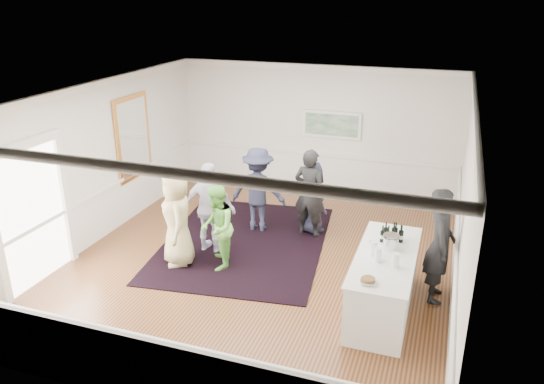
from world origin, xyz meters
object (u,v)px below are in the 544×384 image
(serving_table, at_px, (384,282))
(nut_bowl, at_px, (368,281))
(guest_navy, at_px, (312,197))
(guest_tan, at_px, (177,219))
(guest_green, at_px, (217,227))
(ice_bucket, at_px, (391,243))
(guest_lilac, at_px, (210,208))
(guest_dark_b, at_px, (310,193))
(bartender, at_px, (440,245))
(guest_dark_a, at_px, (258,190))

(serving_table, distance_m, nut_bowl, 1.08)
(serving_table, relative_size, guest_navy, 1.56)
(guest_navy, bearing_deg, guest_tan, 88.15)
(guest_green, bearing_deg, serving_table, 60.27)
(guest_green, distance_m, ice_bucket, 3.15)
(guest_tan, distance_m, guest_lilac, 0.76)
(serving_table, xyz_separation_m, nut_bowl, (-0.13, -0.93, 0.52))
(nut_bowl, bearing_deg, guest_dark_b, 118.29)
(bartender, relative_size, guest_navy, 1.27)
(ice_bucket, bearing_deg, guest_dark_a, 146.56)
(bartender, bearing_deg, guest_dark_b, 53.56)
(guest_lilac, relative_size, guest_navy, 1.18)
(ice_bucket, distance_m, nut_bowl, 1.17)
(guest_dark_a, relative_size, nut_bowl, 7.22)
(serving_table, distance_m, ice_bucket, 0.64)
(bartender, bearing_deg, guest_tan, 89.77)
(bartender, distance_m, guest_dark_b, 3.12)
(bartender, xyz_separation_m, guest_navy, (-2.63, 1.87, -0.20))
(bartender, relative_size, ice_bucket, 7.51)
(guest_navy, xyz_separation_m, nut_bowl, (1.73, -3.42, 0.24))
(guest_dark_b, height_order, nut_bowl, guest_dark_b)
(guest_tan, relative_size, guest_green, 1.14)
(guest_dark_b, bearing_deg, nut_bowl, 128.03)
(ice_bucket, relative_size, nut_bowl, 1.03)
(ice_bucket, bearing_deg, guest_tan, 178.82)
(bartender, relative_size, guest_dark_b, 1.04)
(guest_tan, distance_m, guest_navy, 2.96)
(guest_tan, xyz_separation_m, guest_navy, (1.99, 2.18, -0.14))
(guest_dark_a, xyz_separation_m, guest_dark_b, (1.10, 0.09, 0.03))
(guest_dark_b, bearing_deg, ice_bucket, 142.30)
(serving_table, xyz_separation_m, ice_bucket, (0.03, 0.23, 0.60))
(ice_bucket, bearing_deg, serving_table, -98.48)
(guest_lilac, height_order, nut_bowl, guest_lilac)
(guest_dark_a, relative_size, guest_navy, 1.18)
(serving_table, bearing_deg, guest_dark_b, 129.10)
(guest_green, xyz_separation_m, ice_bucket, (3.13, -0.19, 0.29))
(serving_table, relative_size, nut_bowl, 9.57)
(guest_navy, height_order, nut_bowl, guest_navy)
(guest_green, bearing_deg, guest_tan, -104.05)
(guest_green, relative_size, ice_bucket, 6.16)
(guest_tan, bearing_deg, guest_lilac, 118.29)
(guest_navy, bearing_deg, nut_bowl, 157.32)
(guest_lilac, bearing_deg, guest_tan, 64.65)
(guest_tan, height_order, guest_navy, guest_tan)
(guest_navy, distance_m, nut_bowl, 3.84)
(serving_table, bearing_deg, guest_green, 172.41)
(serving_table, xyz_separation_m, guest_tan, (-3.85, 0.31, 0.42))
(guest_tan, relative_size, guest_lilac, 1.01)
(guest_green, xyz_separation_m, guest_dark_a, (0.14, 1.79, 0.11))
(guest_dark_b, bearing_deg, guest_green, 66.45)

